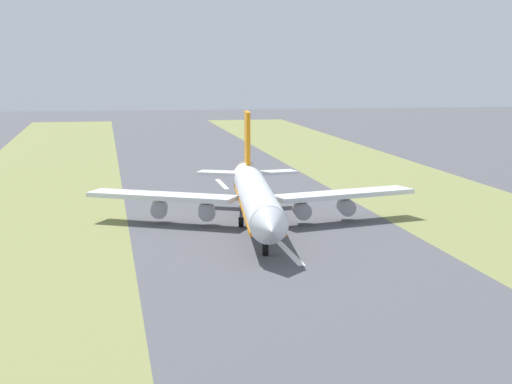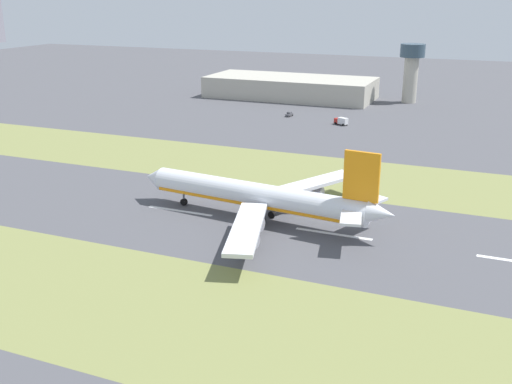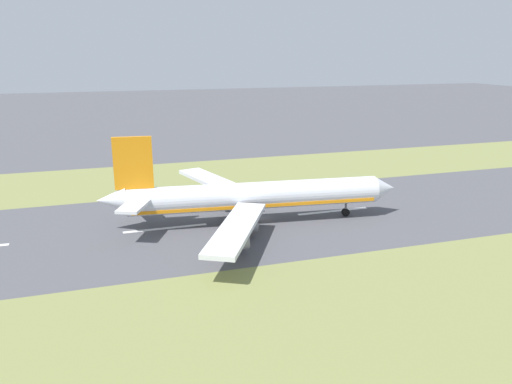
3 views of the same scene
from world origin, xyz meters
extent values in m
plane|color=#4C4C51|center=(0.00, 0.00, 0.00)|extent=(800.00, 800.00, 0.00)
cube|color=olive|center=(-45.00, 0.00, 0.00)|extent=(40.00, 600.00, 0.01)
cube|color=olive|center=(45.00, 0.00, 0.00)|extent=(40.00, 600.00, 0.01)
cube|color=silver|center=(0.00, -61.92, 0.01)|extent=(1.20, 18.00, 0.01)
cube|color=silver|center=(0.00, -21.92, 0.01)|extent=(1.20, 18.00, 0.01)
cube|color=silver|center=(0.00, 18.08, 0.01)|extent=(1.20, 18.00, 0.01)
cylinder|color=silver|center=(1.92, -1.92, 6.20)|extent=(11.90, 56.32, 6.00)
cone|color=silver|center=(5.15, 28.41, 6.20)|extent=(6.38, 5.59, 5.88)
cone|color=silver|center=(-1.36, -32.75, 7.00)|extent=(5.71, 6.51, 5.10)
cube|color=orange|center=(1.92, -1.92, 4.55)|extent=(11.36, 54.06, 0.70)
cube|color=silver|center=(-16.25, -7.25, 5.30)|extent=(29.53, 13.72, 0.90)
cube|color=silver|center=(18.56, -10.95, 5.30)|extent=(28.41, 18.95, 0.90)
cylinder|color=#93939E|center=(-7.45, -4.94, 2.85)|extent=(3.69, 5.11, 3.20)
cylinder|color=#93939E|center=(-16.77, -7.47, 2.85)|extent=(3.69, 5.11, 3.20)
cylinder|color=#93939E|center=(10.45, -6.85, 2.85)|extent=(3.69, 5.11, 3.20)
cylinder|color=#93939E|center=(19.03, -11.29, 2.85)|extent=(3.69, 5.11, 3.20)
cube|color=orange|center=(-0.83, -27.77, 14.70)|extent=(1.64, 8.04, 11.00)
cube|color=silver|center=(-6.30, -27.19, 7.20)|extent=(10.69, 6.37, 0.60)
cube|color=silver|center=(4.64, -28.36, 7.20)|extent=(10.93, 8.10, 0.60)
cylinder|color=#59595E|center=(4.18, 19.24, 2.50)|extent=(0.50, 0.50, 3.20)
cylinder|color=black|center=(4.18, 19.24, 0.90)|extent=(1.09, 1.89, 1.80)
cylinder|color=#59595E|center=(-0.98, -4.63, 2.50)|extent=(0.50, 0.50, 3.20)
cylinder|color=black|center=(-0.98, -4.63, 0.90)|extent=(1.09, 1.89, 1.80)
cylinder|color=#59595E|center=(4.19, -5.18, 2.50)|extent=(0.50, 0.50, 3.20)
cylinder|color=black|center=(4.19, -5.18, 0.90)|extent=(1.09, 1.89, 1.80)
camera|label=1|loc=(29.06, 150.15, 30.55)|focal=60.00mm
camera|label=2|loc=(-124.12, -53.59, 52.64)|focal=42.00mm
camera|label=3|loc=(103.07, -33.85, 37.06)|focal=35.00mm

